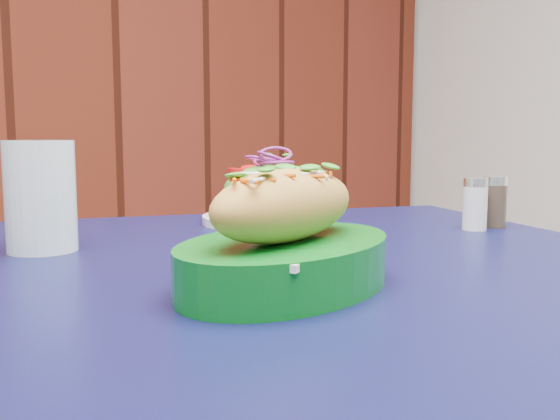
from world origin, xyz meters
TOP-DOWN VIEW (x-y plane):
  - cafe_table at (0.25, 1.15)m, footprint 1.02×1.02m
  - banh_mi_basket at (0.17, 1.06)m, footprint 0.28×0.23m
  - salad_plate at (0.38, 1.38)m, footprint 0.20×0.20m
  - water_glass at (0.04, 1.35)m, footprint 0.08×0.08m
  - salt_shaker at (0.57, 1.16)m, footprint 0.03×0.03m
  - pepper_shaker at (0.61, 1.16)m, footprint 0.03×0.03m

SIDE VIEW (x-z plane):
  - cafe_table at x=0.25m, z-range 0.29..1.04m
  - salt_shaker at x=0.57m, z-range 0.75..0.82m
  - pepper_shaker at x=0.61m, z-range 0.75..0.82m
  - salad_plate at x=0.38m, z-range 0.74..0.85m
  - banh_mi_basket at x=0.17m, z-range 0.74..0.85m
  - water_glass at x=0.04m, z-range 0.75..0.88m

